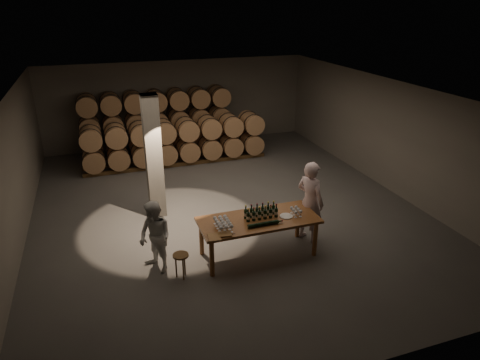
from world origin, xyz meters
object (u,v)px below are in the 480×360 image
object	(u,v)px
bottle_cluster	(261,213)
notebook_near	(225,234)
tasting_table	(258,223)
person_woman	(155,237)
plate	(286,216)
person_man	(310,202)
stool	(181,259)

from	to	relation	value
bottle_cluster	notebook_near	xyz separation A→B (m)	(-0.96, -0.45, -0.10)
tasting_table	notebook_near	size ratio (longest dim) A/B	9.84
notebook_near	person_woman	xyz separation A→B (m)	(-1.32, 0.57, -0.13)
plate	person_man	size ratio (longest dim) A/B	0.15
bottle_cluster	stool	bearing A→B (deg)	-170.37
stool	notebook_near	bearing A→B (deg)	-8.54
tasting_table	bottle_cluster	bearing A→B (deg)	28.86
bottle_cluster	person_man	bearing A→B (deg)	9.68
person_woman	bottle_cluster	bearing A→B (deg)	57.24
bottle_cluster	plate	size ratio (longest dim) A/B	2.55
bottle_cluster	person_woman	bearing A→B (deg)	177.04
plate	person_woman	size ratio (longest dim) A/B	0.18
person_woman	notebook_near	bearing A→B (deg)	36.93
bottle_cluster	person_woman	xyz separation A→B (m)	(-2.28, 0.12, -0.23)
stool	person_woman	xyz separation A→B (m)	(-0.42, 0.43, 0.34)
tasting_table	person_man	distance (m)	1.41
tasting_table	notebook_near	xyz separation A→B (m)	(-0.89, -0.41, 0.12)
plate	person_woman	world-z (taller)	person_woman
tasting_table	person_man	size ratio (longest dim) A/B	1.33
plate	person_man	xyz separation A→B (m)	(0.76, 0.35, 0.07)
plate	stool	world-z (taller)	plate
plate	person_man	distance (m)	0.84
notebook_near	person_man	bearing A→B (deg)	23.71
stool	tasting_table	bearing A→B (deg)	8.79
bottle_cluster	stool	size ratio (longest dim) A/B	1.35
person_man	tasting_table	bearing A→B (deg)	74.97
notebook_near	person_man	size ratio (longest dim) A/B	0.13
notebook_near	tasting_table	bearing A→B (deg)	31.94
tasting_table	notebook_near	bearing A→B (deg)	-155.25
notebook_near	stool	world-z (taller)	notebook_near
tasting_table	stool	distance (m)	1.84
bottle_cluster	person_woman	size ratio (longest dim) A/B	0.47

